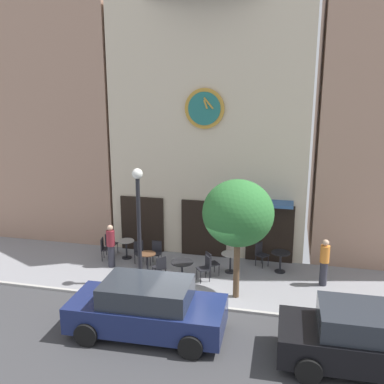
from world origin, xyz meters
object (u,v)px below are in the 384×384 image
object	(u,v)px
street_lamp	(139,227)
cafe_table_center_right	(182,267)
cafe_table_center	(230,259)
cafe_chair_facing_street	(156,251)
cafe_table_near_door	(126,246)
cafe_chair_mid_row	(105,247)
street_tree	(238,214)
cafe_chair_outer	(160,266)
cafe_table_near_curb	(147,260)
parked_car_navy	(147,308)
pedestrian_orange	(324,262)
cafe_chair_right_end	(261,253)
cafe_chair_curbside	(205,266)
cafe_chair_facing_wall	(211,262)
cafe_table_rightmost	(281,258)
pedestrian_maroon	(111,245)
cafe_chair_near_lamp	(140,251)
cafe_chair_by_entrance	(110,242)
parked_car_black	(368,340)

from	to	relation	value
street_lamp	cafe_table_center_right	world-z (taller)	street_lamp
cafe_table_center	cafe_chair_facing_street	bearing A→B (deg)	177.62
cafe_table_near_door	cafe_chair_mid_row	bearing A→B (deg)	-154.81
street_tree	cafe_chair_outer	distance (m)	3.69
street_lamp	cafe_chair_outer	distance (m)	1.72
cafe_table_near_curb	cafe_chair_mid_row	distance (m)	2.16
cafe_table_near_door	parked_car_navy	xyz separation A→B (m)	(2.58, -4.94, 0.26)
pedestrian_orange	cafe_table_center	bearing A→B (deg)	174.36
pedestrian_orange	cafe_chair_outer	bearing A→B (deg)	-170.70
cafe_chair_outer	cafe_chair_right_end	size ratio (longest dim) A/B	1.00
cafe_table_near_curb	cafe_chair_curbside	xyz separation A→B (m)	(2.22, -0.19, 0.03)
pedestrian_orange	cafe_chair_mid_row	bearing A→B (deg)	177.61
street_tree	cafe_chair_facing_wall	size ratio (longest dim) A/B	4.38
cafe_table_center	pedestrian_orange	size ratio (longest dim) A/B	0.44
cafe_table_rightmost	pedestrian_maroon	xyz separation A→B (m)	(-6.30, -0.99, 0.32)
street_lamp	cafe_table_near_door	bearing A→B (deg)	122.94
cafe_table_near_door	parked_car_navy	size ratio (longest dim) A/B	0.17
cafe_table_near_curb	cafe_chair_near_lamp	size ratio (longest dim) A/B	0.83
cafe_table_center_right	cafe_chair_facing_street	size ratio (longest dim) A/B	0.88
cafe_table_rightmost	cafe_chair_near_lamp	bearing A→B (deg)	-174.77
street_tree	cafe_table_near_curb	distance (m)	4.34
cafe_chair_facing_street	cafe_chair_right_end	bearing A→B (deg)	10.67
cafe_chair_by_entrance	pedestrian_orange	distance (m)	8.42
pedestrian_maroon	parked_car_navy	bearing A→B (deg)	-54.84
cafe_table_rightmost	cafe_chair_mid_row	xyz separation A→B (m)	(-6.83, -0.43, -0.01)
cafe_chair_by_entrance	cafe_chair_right_end	bearing A→B (deg)	2.14
cafe_chair_facing_wall	cafe_chair_curbside	size ratio (longest dim) A/B	1.00
cafe_chair_outer	pedestrian_maroon	size ratio (longest dim) A/B	0.54
pedestrian_orange	parked_car_navy	distance (m)	6.52
cafe_chair_facing_street	parked_car_navy	world-z (taller)	parked_car_navy
cafe_chair_mid_row	parked_car_black	size ratio (longest dim) A/B	0.21
cafe_chair_facing_wall	parked_car_black	xyz separation A→B (m)	(4.72, -4.31, 0.23)
cafe_chair_mid_row	parked_car_navy	distance (m)	5.68
cafe_table_center_right	cafe_chair_right_end	size ratio (longest dim) A/B	0.88
pedestrian_orange	street_tree	bearing A→B (deg)	-151.41
cafe_chair_by_entrance	cafe_chair_curbside	xyz separation A→B (m)	(4.31, -1.53, 0.00)
cafe_table_near_door	parked_car_black	world-z (taller)	parked_car_black
parked_car_black	cafe_chair_right_end	bearing A→B (deg)	118.21
cafe_chair_curbside	cafe_chair_facing_street	bearing A→B (deg)	154.69
street_tree	cafe_chair_mid_row	size ratio (longest dim) A/B	4.38
pedestrian_maroon	cafe_chair_by_entrance	bearing A→B (deg)	116.02
cafe_chair_facing_wall	cafe_table_near_curb	bearing A→B (deg)	-173.97
cafe_chair_by_entrance	cafe_chair_mid_row	world-z (taller)	same
cafe_chair_by_entrance	cafe_chair_outer	world-z (taller)	same
cafe_chair_outer	cafe_chair_curbside	xyz separation A→B (m)	(1.57, 0.35, 0.00)
cafe_chair_near_lamp	pedestrian_maroon	distance (m)	1.13
pedestrian_maroon	cafe_table_center_right	bearing A→B (deg)	-12.61
cafe_table_rightmost	cafe_chair_near_lamp	xyz separation A→B (m)	(-5.34, -0.49, -0.01)
street_tree	cafe_chair_right_end	distance (m)	3.64
cafe_chair_facing_wall	cafe_chair_near_lamp	size ratio (longest dim) A/B	1.00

